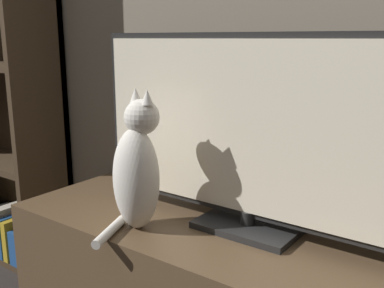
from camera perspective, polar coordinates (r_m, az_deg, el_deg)
The scene contains 3 objects.
tv at distance 1.31m, azimuth 7.46°, elevation 1.25°, with size 1.11×0.18×0.59m.
cat at distance 1.36m, azimuth -6.92°, elevation -3.31°, with size 0.18×0.28×0.43m.
bookshelf at distance 2.35m, azimuth -22.76°, elevation 6.30°, with size 0.68×0.28×1.88m.
Camera 1 is at (0.73, -0.11, 1.07)m, focal length 42.00 mm.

